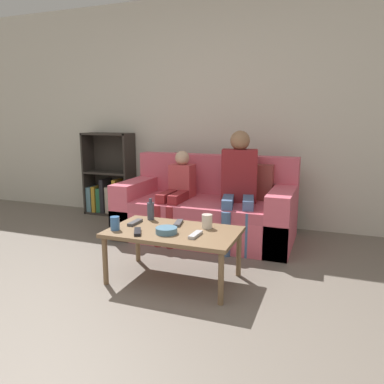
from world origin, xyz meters
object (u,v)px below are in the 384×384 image
(person_child, at_px, (177,190))
(tv_remote_0, at_px, (135,223))
(person_adult, at_px, (239,181))
(tv_remote_1, at_px, (195,235))
(cup_far, at_px, (207,221))
(snack_bowl, at_px, (166,230))
(cup_near, at_px, (115,223))
(tv_remote_3, at_px, (138,232))
(couch, at_px, (208,211))
(tv_remote_2, at_px, (178,223))
(bottle, at_px, (151,211))
(coffee_table, at_px, (174,235))
(bookshelf, at_px, (110,184))

(person_child, relative_size, tv_remote_0, 5.28)
(person_adult, bearing_deg, tv_remote_1, -104.28)
(cup_far, xyz_separation_m, snack_bowl, (-0.24, -0.23, -0.03))
(cup_near, xyz_separation_m, tv_remote_0, (0.06, 0.20, -0.04))
(person_adult, distance_m, tv_remote_3, 1.31)
(couch, distance_m, tv_remote_1, 1.25)
(person_child, xyz_separation_m, tv_remote_2, (0.36, -0.83, -0.09))
(tv_remote_3, bearing_deg, cup_near, 148.40)
(tv_remote_2, height_order, bottle, bottle)
(coffee_table, bearing_deg, bottle, 144.59)
(bookshelf, height_order, snack_bowl, bookshelf)
(couch, relative_size, coffee_table, 1.82)
(tv_remote_3, bearing_deg, coffee_table, 8.71)
(bookshelf, relative_size, tv_remote_3, 6.08)
(person_child, height_order, cup_near, person_child)
(person_adult, bearing_deg, snack_bowl, -115.35)
(couch, xyz_separation_m, cup_near, (-0.32, -1.27, 0.17))
(tv_remote_2, bearing_deg, person_adult, 60.83)
(tv_remote_0, xyz_separation_m, tv_remote_2, (0.33, 0.11, 0.00))
(bottle, bearing_deg, person_adult, 56.26)
(person_child, bearing_deg, person_adult, 4.83)
(couch, height_order, tv_remote_1, couch)
(couch, bearing_deg, snack_bowl, -86.28)
(cup_far, height_order, tv_remote_3, cup_far)
(cup_near, bearing_deg, tv_remote_2, 38.08)
(coffee_table, xyz_separation_m, person_adult, (0.25, 1.04, 0.27))
(tv_remote_0, bearing_deg, tv_remote_3, -56.11)
(bookshelf, height_order, cup_near, bookshelf)
(snack_bowl, bearing_deg, bookshelf, 132.84)
(couch, bearing_deg, person_adult, -13.94)
(tv_remote_0, height_order, snack_bowl, snack_bowl)
(tv_remote_2, distance_m, tv_remote_3, 0.37)
(cup_far, distance_m, tv_remote_0, 0.59)
(person_adult, bearing_deg, tv_remote_0, -133.69)
(bookshelf, xyz_separation_m, tv_remote_0, (1.24, -1.57, 0.02))
(person_adult, relative_size, person_child, 1.24)
(cup_near, distance_m, tv_remote_0, 0.21)
(bookshelf, relative_size, tv_remote_2, 5.97)
(cup_near, relative_size, tv_remote_2, 0.59)
(bookshelf, distance_m, tv_remote_0, 2.00)
(tv_remote_0, bearing_deg, couch, 77.02)
(person_adult, xyz_separation_m, bottle, (-0.55, -0.82, -0.16))
(tv_remote_3, bearing_deg, tv_remote_1, -16.86)
(tv_remote_3, bearing_deg, person_adult, 40.70)
(person_child, xyz_separation_m, snack_bowl, (0.37, -1.08, -0.08))
(cup_near, bearing_deg, couch, 75.76)
(cup_far, bearing_deg, person_child, 125.62)
(snack_bowl, bearing_deg, person_adult, 76.56)
(bookshelf, relative_size, cup_near, 10.14)
(bookshelf, relative_size, tv_remote_1, 6.11)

